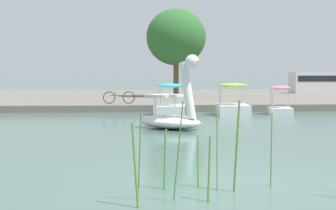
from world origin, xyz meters
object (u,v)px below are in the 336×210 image
object	(u,v)px
pedal_boat_pink	(280,105)
bicycle_parked	(119,97)
swan_boat	(172,115)
tree_broadleaf_behind_dock	(176,37)
pedal_boat_cyan	(170,106)
pedal_boat_lime	(233,105)
parked_van	(317,82)

from	to	relation	value
pedal_boat_pink	bicycle_parked	world-z (taller)	pedal_boat_pink
swan_boat	tree_broadleaf_behind_dock	distance (m)	18.67
pedal_boat_cyan	tree_broadleaf_behind_dock	distance (m)	12.60
swan_boat	tree_broadleaf_behind_dock	bearing A→B (deg)	84.20
pedal_boat_lime	parked_van	size ratio (longest dim) A/B	0.57
swan_boat	bicycle_parked	world-z (taller)	swan_boat
pedal_boat_pink	tree_broadleaf_behind_dock	world-z (taller)	tree_broadleaf_behind_dock
pedal_boat_lime	pedal_boat_pink	bearing A→B (deg)	7.27
swan_boat	pedal_boat_pink	world-z (taller)	swan_boat
swan_boat	pedal_boat_cyan	size ratio (longest dim) A/B	1.19
swan_boat	pedal_boat_pink	distance (m)	8.42
pedal_boat_pink	bicycle_parked	distance (m)	8.47
pedal_boat_lime	pedal_boat_cyan	distance (m)	2.95
tree_broadleaf_behind_dock	parked_van	world-z (taller)	tree_broadleaf_behind_dock
pedal_boat_pink	parked_van	size ratio (longest dim) A/B	0.46
swan_boat	bicycle_parked	distance (m)	9.91
pedal_boat_cyan	parked_van	size ratio (longest dim) A/B	0.55
swan_boat	parked_van	xyz separation A→B (m)	(14.26, 24.38, 0.80)
pedal_boat_pink	pedal_boat_cyan	world-z (taller)	pedal_boat_cyan
tree_broadleaf_behind_dock	swan_boat	bearing A→B (deg)	-95.80
pedal_boat_pink	bicycle_parked	xyz separation A→B (m)	(-7.70, 3.51, 0.22)
pedal_boat_cyan	parked_van	bearing A→B (deg)	52.60
pedal_boat_pink	bicycle_parked	bearing A→B (deg)	155.51
bicycle_parked	pedal_boat_lime	bearing A→B (deg)	-35.41
bicycle_parked	pedal_boat_cyan	bearing A→B (deg)	-54.44
pedal_boat_cyan	tree_broadleaf_behind_dock	bearing A→B (deg)	83.21
tree_broadleaf_behind_dock	bicycle_parked	world-z (taller)	tree_broadleaf_behind_dock
pedal_boat_pink	parked_van	xyz separation A→B (m)	(8.56, 18.18, 0.83)
swan_boat	pedal_boat_cyan	world-z (taller)	swan_boat
swan_boat	tree_broadleaf_behind_dock	xyz separation A→B (m)	(1.84, 18.15, 3.98)
pedal_boat_lime	pedal_boat_cyan	size ratio (longest dim) A/B	1.03
pedal_boat_cyan	parked_van	world-z (taller)	parked_van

